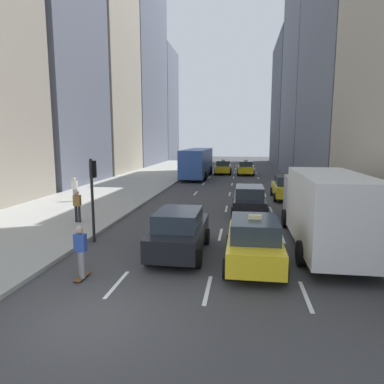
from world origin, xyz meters
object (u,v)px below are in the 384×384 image
Objects in this scene: sedan_silver_behind at (179,232)px; skateboarder at (81,249)px; taxi_fourth at (286,187)px; sedan_black_near at (249,200)px; taxi_second at (246,168)px; pedestrian_far_walking at (75,188)px; pedestrian_mid_block at (77,205)px; taxi_lead at (223,167)px; city_bus at (197,162)px; taxi_third at (254,241)px; box_truck at (323,207)px; traffic_light_pole at (93,187)px.

skateboarder is (-2.67, -2.77, 0.07)m from sedan_silver_behind.
sedan_silver_behind is 3.85m from skateboarder.
taxi_fourth is at bearing 62.62° from skateboarder.
taxi_second is at bearing 90.00° from sedan_black_near.
pedestrian_far_walking is (-14.63, -3.87, 0.19)m from taxi_fourth.
pedestrian_mid_block is at bearing -155.98° from sedan_black_near.
skateboarder is 1.06× the size of pedestrian_mid_block.
skateboarder is 1.06× the size of pedestrian_far_walking.
skateboarder is at bearing -62.26° from pedestrian_far_walking.
pedestrian_mid_block is (-6.04, 3.72, 0.17)m from sedan_silver_behind.
taxi_lead is at bearing 169.58° from taxi_second.
taxi_lead reaches higher than sedan_silver_behind.
sedan_silver_behind is at bearing -45.92° from pedestrian_far_walking.
city_bus reaches higher than skateboarder.
taxi_third is 15.59m from pedestrian_far_walking.
sedan_black_near is at bearing 62.30° from skateboarder.
box_truck is 5.09× the size of pedestrian_mid_block.
traffic_light_pole reaches higher than taxi_lead.
skateboarder is (-8.27, -4.33, -0.75)m from box_truck.
sedan_silver_behind is (-2.80, 0.82, 0.02)m from taxi_third.
city_bus reaches higher than taxi_third.
skateboarder is at bearing -99.41° from taxi_second.
taxi_fourth reaches higher than sedan_black_near.
box_truck is (2.80, -28.67, 0.83)m from taxi_second.
taxi_third is 0.99× the size of sedan_silver_behind.
traffic_light_pole reaches higher than sedan_silver_behind.
traffic_light_pole is at bearing -51.37° from pedestrian_mid_block.
pedestrian_far_walking is (-9.03, -21.42, 0.19)m from taxi_lead.
skateboarder is at bearing -117.70° from sedan_black_near.
sedan_black_near is at bearing -83.09° from taxi_lead.
sedan_black_near is 2.78× the size of pedestrian_mid_block.
taxi_third is 1.22× the size of traffic_light_pole.
taxi_lead is at bearing 96.91° from sedan_black_near.
taxi_fourth is (5.60, -17.55, 0.00)m from taxi_lead.
box_truck is 9.37m from skateboarder.
skateboarder is at bearing -62.58° from pedestrian_mid_block.
taxi_third is at bearing -101.29° from taxi_fourth.
pedestrian_far_walking is at bearing -119.51° from taxi_second.
skateboarder is at bearing -133.99° from sedan_silver_behind.
city_bus reaches higher than pedestrian_mid_block.
sedan_silver_behind is at bearing 46.01° from skateboarder.
sedan_black_near is (-2.80, -5.55, -0.02)m from taxi_fourth.
taxi_second reaches higher than sedan_black_near.
taxi_third is at bearing -15.93° from traffic_light_pole.
city_bus is at bearing -148.60° from taxi_second.
taxi_fourth is at bearing 39.18° from pedestrian_mid_block.
sedan_black_near is at bearing 24.02° from pedestrian_mid_block.
pedestrian_far_walking is at bearing 152.06° from box_truck.
taxi_lead is 0.99× the size of sedan_silver_behind.
taxi_fourth is at bearing 67.01° from sedan_silver_behind.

